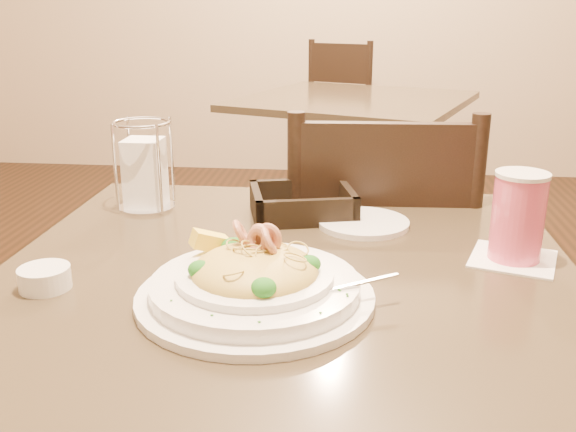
# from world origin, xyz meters

# --- Properties ---
(main_table) EXTENTS (0.90, 0.90, 0.74)m
(main_table) POSITION_xyz_m (0.00, 0.00, 0.51)
(main_table) COLOR black
(main_table) RESTS_ON ground
(background_table) EXTENTS (1.16, 1.16, 0.74)m
(background_table) POSITION_xyz_m (0.09, 1.90, 0.51)
(background_table) COLOR black
(background_table) RESTS_ON ground
(dining_chair_near) EXTENTS (0.44, 0.44, 0.93)m
(dining_chair_near) POSITION_xyz_m (0.16, 0.48, 0.50)
(dining_chair_near) COLOR black
(dining_chair_near) RESTS_ON ground
(dining_chair_far) EXTENTS (0.54, 0.54, 0.93)m
(dining_chair_far) POSITION_xyz_m (0.05, 3.00, 0.50)
(dining_chair_far) COLOR black
(dining_chair_far) RESTS_ON ground
(pasta_bowl) EXTENTS (0.36, 0.33, 0.11)m
(pasta_bowl) POSITION_xyz_m (-0.03, -0.12, 0.77)
(pasta_bowl) COLOR white
(pasta_bowl) RESTS_ON main_table
(drink_glass) EXTENTS (0.16, 0.16, 0.14)m
(drink_glass) POSITION_xyz_m (0.36, 0.07, 0.81)
(drink_glass) COLOR white
(drink_glass) RESTS_ON main_table
(bread_basket) EXTENTS (0.22, 0.20, 0.05)m
(bread_basket) POSITION_xyz_m (0.00, 0.27, 0.76)
(bread_basket) COLOR black
(bread_basket) RESTS_ON main_table
(napkin_caddy) EXTENTS (0.11, 0.11, 0.18)m
(napkin_caddy) POSITION_xyz_m (-0.31, 0.28, 0.82)
(napkin_caddy) COLOR silver
(napkin_caddy) RESTS_ON main_table
(side_plate) EXTENTS (0.21, 0.21, 0.01)m
(side_plate) POSITION_xyz_m (0.12, 0.22, 0.75)
(side_plate) COLOR white
(side_plate) RESTS_ON main_table
(butter_ramekin) EXTENTS (0.10, 0.10, 0.03)m
(butter_ramekin) POSITION_xyz_m (-0.34, -0.11, 0.76)
(butter_ramekin) COLOR white
(butter_ramekin) RESTS_ON main_table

